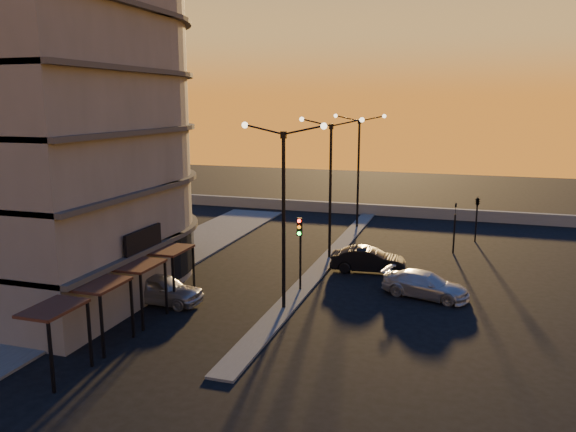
# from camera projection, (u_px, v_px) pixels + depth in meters

# --- Properties ---
(ground) EXTENTS (120.00, 120.00, 0.00)m
(ground) POSITION_uv_depth(u_px,v_px,m) (284.00, 309.00, 28.85)
(ground) COLOR black
(ground) RESTS_ON ground
(sidewalk_west) EXTENTS (5.00, 40.00, 0.12)m
(sidewalk_west) POSITION_uv_depth(u_px,v_px,m) (147.00, 269.00, 35.69)
(sidewalk_west) COLOR #4C4C49
(sidewalk_west) RESTS_ON ground
(median) EXTENTS (1.20, 36.00, 0.12)m
(median) POSITION_uv_depth(u_px,v_px,m) (329.00, 258.00, 38.18)
(median) COLOR #4C4C49
(median) RESTS_ON ground
(parapet) EXTENTS (44.00, 0.50, 1.00)m
(parapet) POSITION_uv_depth(u_px,v_px,m) (390.00, 211.00, 52.44)
(parapet) COLOR slate
(parapet) RESTS_ON ground
(building) EXTENTS (14.35, 17.08, 25.00)m
(building) POSITION_uv_depth(u_px,v_px,m) (41.00, 75.00, 30.66)
(building) COLOR #66625A
(building) RESTS_ON ground
(streetlamp_near) EXTENTS (4.32, 0.32, 9.51)m
(streetlamp_near) POSITION_uv_depth(u_px,v_px,m) (284.00, 202.00, 27.74)
(streetlamp_near) COLOR black
(streetlamp_near) RESTS_ON ground
(streetlamp_mid) EXTENTS (4.32, 0.32, 9.51)m
(streetlamp_mid) POSITION_uv_depth(u_px,v_px,m) (330.00, 177.00, 37.08)
(streetlamp_mid) COLOR black
(streetlamp_mid) RESTS_ON ground
(streetlamp_far) EXTENTS (4.32, 0.32, 9.51)m
(streetlamp_far) POSITION_uv_depth(u_px,v_px,m) (359.00, 162.00, 46.41)
(streetlamp_far) COLOR black
(streetlamp_far) RESTS_ON ground
(traffic_light_main) EXTENTS (0.28, 0.44, 4.25)m
(traffic_light_main) POSITION_uv_depth(u_px,v_px,m) (300.00, 242.00, 30.96)
(traffic_light_main) COLOR black
(traffic_light_main) RESTS_ON ground
(signal_east_a) EXTENTS (0.13, 0.16, 3.60)m
(signal_east_a) POSITION_uv_depth(u_px,v_px,m) (455.00, 227.00, 39.16)
(signal_east_a) COLOR black
(signal_east_a) RESTS_ON ground
(signal_east_b) EXTENTS (0.42, 1.99, 3.60)m
(signal_east_b) POSITION_uv_depth(u_px,v_px,m) (478.00, 202.00, 42.22)
(signal_east_b) COLOR black
(signal_east_b) RESTS_ON ground
(car_hatchback) EXTENTS (4.63, 1.95, 1.56)m
(car_hatchback) POSITION_uv_depth(u_px,v_px,m) (161.00, 289.00, 29.62)
(car_hatchback) COLOR #9EA0A5
(car_hatchback) RESTS_ON ground
(car_sedan) EXTENTS (4.77, 2.08, 1.52)m
(car_sedan) POSITION_uv_depth(u_px,v_px,m) (368.00, 260.00, 35.12)
(car_sedan) COLOR black
(car_sedan) RESTS_ON ground
(car_wagon) EXTENTS (5.06, 3.04, 1.37)m
(car_wagon) POSITION_uv_depth(u_px,v_px,m) (426.00, 285.00, 30.58)
(car_wagon) COLOR #B8BBC1
(car_wagon) RESTS_ON ground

